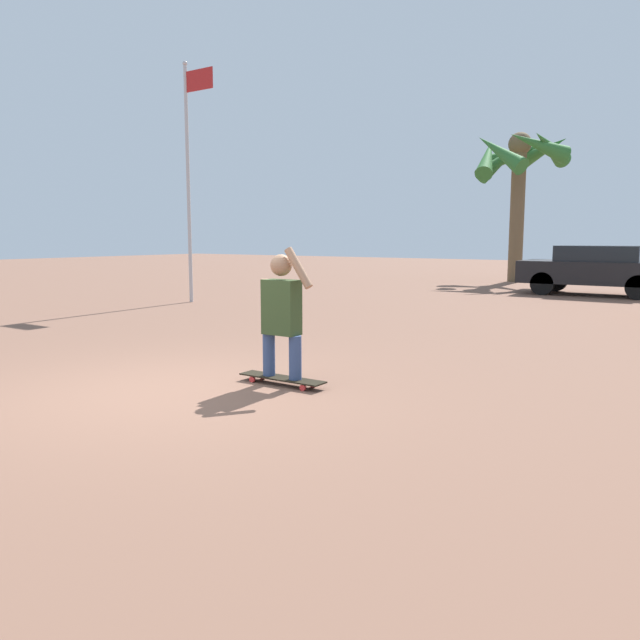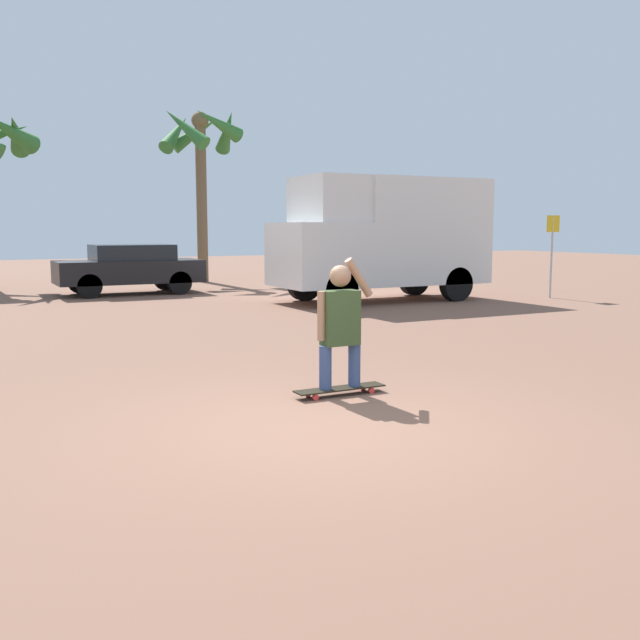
% 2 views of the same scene
% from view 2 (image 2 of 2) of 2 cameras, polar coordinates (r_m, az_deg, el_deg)
% --- Properties ---
extents(ground_plane, '(80.00, 80.00, 0.00)m').
position_cam_2_polar(ground_plane, '(6.82, -0.13, -8.57)').
color(ground_plane, brown).
extents(skateboard, '(1.08, 0.23, 0.09)m').
position_cam_2_polar(skateboard, '(8.06, 1.60, -5.53)').
color(skateboard, black).
rests_on(skateboard, ground_plane).
extents(person_skateboarder, '(0.70, 0.24, 1.46)m').
position_cam_2_polar(person_skateboarder, '(7.92, 1.62, 0.02)').
color(person_skateboarder, '#384C7A').
rests_on(person_skateboarder, skateboard).
extents(camper_van, '(5.55, 2.16, 3.13)m').
position_cam_2_polar(camper_van, '(18.48, 5.19, 6.82)').
color(camper_van, black).
rests_on(camper_van, ground_plane).
extents(parked_car_black, '(4.00, 1.76, 1.41)m').
position_cam_2_polar(parked_car_black, '(21.01, -14.97, 4.07)').
color(parked_car_black, black).
rests_on(parked_car_black, ground_plane).
extents(palm_tree_near_van, '(2.81, 2.93, 5.95)m').
position_cam_2_polar(palm_tree_near_van, '(25.39, -9.53, 13.67)').
color(palm_tree_near_van, brown).
rests_on(palm_tree_near_van, ground_plane).
extents(street_sign, '(0.44, 0.06, 2.21)m').
position_cam_2_polar(street_sign, '(20.13, 18.07, 5.75)').
color(street_sign, '#B7B7BC').
rests_on(street_sign, ground_plane).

